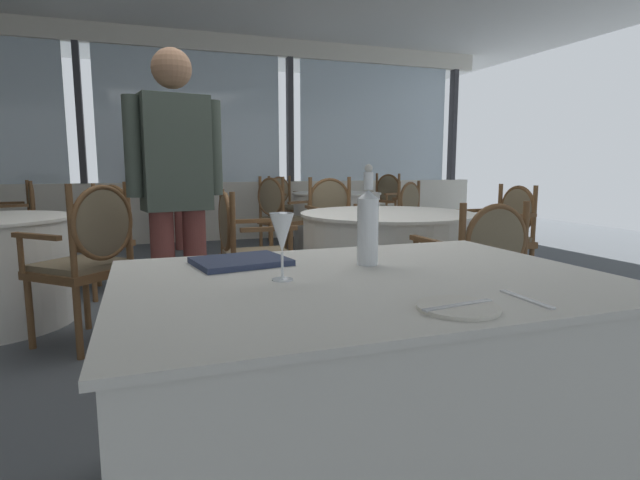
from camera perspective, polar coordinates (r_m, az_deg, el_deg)
ground_plane at (r=3.51m, az=-6.97°, el=-9.45°), size 14.24×14.24×0.00m
window_wall_far at (r=7.41m, az=-14.26°, el=8.85°), size 9.21×0.14×2.92m
foreground_table at (r=1.68m, az=5.09°, el=-16.49°), size 1.51×1.09×0.73m
side_plate at (r=1.24m, az=15.48°, el=-7.42°), size 0.20×0.20×0.01m
butter_knife at (r=1.24m, az=15.49°, el=-7.19°), size 0.20×0.04×0.00m
dinner_fork at (r=1.39m, az=22.47°, el=-6.26°), size 0.02×0.19×0.00m
water_bottle at (r=1.72m, az=5.49°, el=1.76°), size 0.07×0.07×0.35m
wine_glass at (r=1.48m, az=-4.38°, el=0.66°), size 0.07×0.07×0.20m
menu_book at (r=1.76m, az=-9.07°, el=-2.42°), size 0.35×0.29×0.02m
background_table_0 at (r=3.79m, az=7.62°, el=-2.39°), size 1.30×1.30×0.73m
dining_chair_0_0 at (r=4.73m, az=1.62°, el=2.34°), size 0.54×0.47×0.97m
dining_chair_0_1 at (r=3.40m, az=-8.50°, el=-0.66°), size 0.47×0.54×0.92m
dining_chair_0_2 at (r=2.88m, az=17.61°, el=-2.98°), size 0.54×0.47×0.89m
dining_chair_0_3 at (r=4.36m, az=20.23°, el=1.05°), size 0.47×0.54×0.93m
dining_chair_1_1 at (r=6.29m, az=-31.15°, el=2.33°), size 0.56×0.61×0.92m
background_table_2 at (r=6.61m, az=1.90°, el=2.26°), size 1.17×1.17×0.73m
dining_chair_2_0 at (r=7.37m, az=7.19°, el=4.42°), size 0.62×0.64×0.97m
dining_chair_2_1 at (r=7.30m, az=-4.02°, el=4.31°), size 0.64×0.62×0.94m
dining_chair_2_2 at (r=5.87m, az=-4.75°, el=3.29°), size 0.62×0.64×0.96m
dining_chair_2_3 at (r=5.97m, az=9.13°, el=3.13°), size 0.64×0.62×0.91m
dining_chair_3_2 at (r=3.25m, az=-24.85°, el=-1.22°), size 0.66×0.66×0.98m
dining_chair_3_3 at (r=4.65m, az=-23.65°, el=1.09°), size 0.66×0.66×0.93m
diner_person_0 at (r=2.89m, az=-16.09°, el=6.08°), size 0.52×0.26×1.70m
diner_person_1 at (r=6.66m, az=-16.72°, el=7.25°), size 0.53×0.24×1.71m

